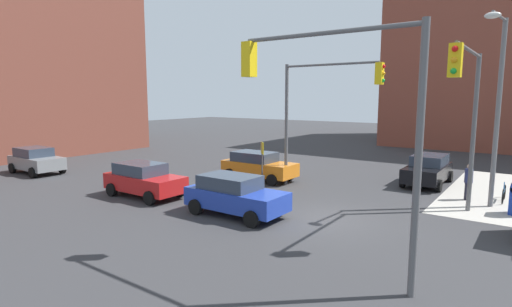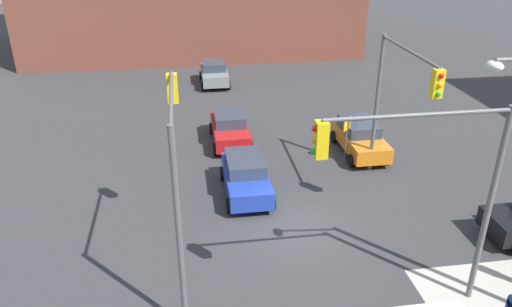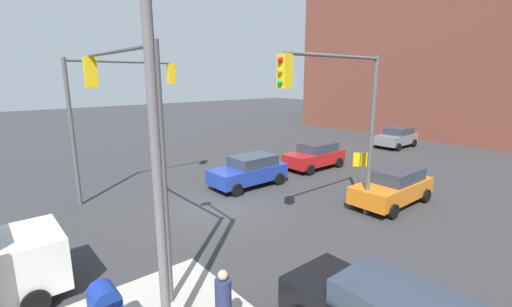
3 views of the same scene
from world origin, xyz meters
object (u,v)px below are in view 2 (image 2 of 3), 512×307
(hatchback_gray, at_px, (214,73))
(traffic_signal_nw_corner, at_px, (398,91))
(traffic_signal_se_corner, at_px, (175,159))
(hatchback_blue, at_px, (246,176))
(sedan_red, at_px, (230,128))
(traffic_signal_ne_corner, at_px, (427,173))
(coupe_orange, at_px, (360,137))

(hatchback_gray, bearing_deg, traffic_signal_nw_corner, 21.13)
(traffic_signal_se_corner, xyz_separation_m, hatchback_blue, (-5.69, 2.80, -3.77))
(traffic_signal_nw_corner, relative_size, sedan_red, 1.58)
(traffic_signal_se_corner, height_order, sedan_red, traffic_signal_se_corner)
(hatchback_blue, bearing_deg, hatchback_gray, -179.26)
(traffic_signal_nw_corner, bearing_deg, traffic_signal_ne_corner, -16.97)
(traffic_signal_se_corner, distance_m, hatchback_blue, 7.37)
(sedan_red, height_order, coupe_orange, same)
(hatchback_gray, bearing_deg, traffic_signal_se_corner, -6.86)
(traffic_signal_se_corner, relative_size, hatchback_blue, 1.56)
(traffic_signal_se_corner, height_order, hatchback_gray, traffic_signal_se_corner)
(sedan_red, distance_m, hatchback_gray, 10.39)
(traffic_signal_se_corner, relative_size, traffic_signal_ne_corner, 1.00)
(traffic_signal_se_corner, bearing_deg, hatchback_gray, 173.14)
(traffic_signal_nw_corner, xyz_separation_m, hatchback_blue, (-0.69, -6.20, -3.78))
(traffic_signal_se_corner, bearing_deg, traffic_signal_nw_corner, 119.05)
(traffic_signal_se_corner, relative_size, sedan_red, 1.58)
(coupe_orange, bearing_deg, sedan_red, -108.88)
(hatchback_blue, bearing_deg, traffic_signal_se_corner, -26.20)
(sedan_red, relative_size, hatchback_blue, 0.98)
(traffic_signal_se_corner, relative_size, hatchback_gray, 1.68)
(traffic_signal_nw_corner, distance_m, hatchback_blue, 7.29)
(traffic_signal_nw_corner, distance_m, hatchback_gray, 18.17)
(traffic_signal_nw_corner, bearing_deg, coupe_orange, 178.49)
(traffic_signal_nw_corner, distance_m, traffic_signal_ne_corner, 7.29)
(traffic_signal_se_corner, bearing_deg, sedan_red, 166.63)
(hatchback_blue, xyz_separation_m, coupe_orange, (-3.30, 6.31, 0.00))
(coupe_orange, bearing_deg, traffic_signal_nw_corner, -1.51)
(sedan_red, relative_size, coupe_orange, 0.95)
(traffic_signal_nw_corner, height_order, hatchback_blue, traffic_signal_nw_corner)
(traffic_signal_se_corner, bearing_deg, traffic_signal_ne_corner, 73.99)
(traffic_signal_se_corner, height_order, hatchback_blue, traffic_signal_se_corner)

